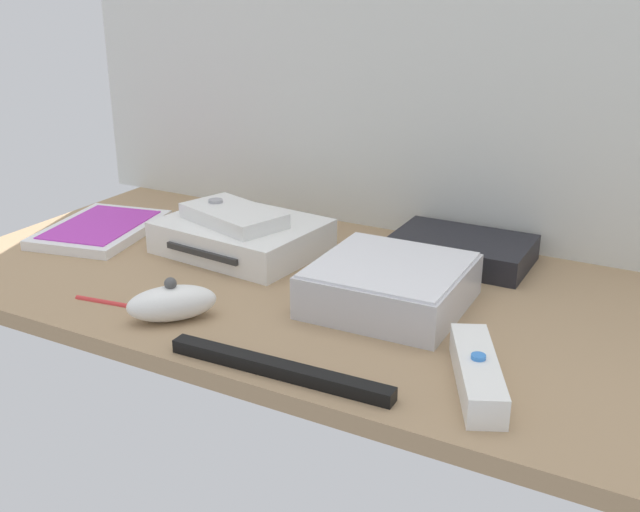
{
  "coord_description": "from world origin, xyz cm",
  "views": [
    {
      "loc": [
        41.78,
        -76.23,
        37.29
      ],
      "look_at": [
        0.0,
        0.0,
        4.0
      ],
      "focal_mm": 42.77,
      "sensor_mm": 36.0,
      "label": 1
    }
  ],
  "objects": [
    {
      "name": "mini_computer",
      "position": [
        9.87,
        -1.16,
        2.64
      ],
      "size": [
        17.45,
        17.45,
        5.3
      ],
      "rotation": [
        0.0,
        0.0,
        0.03
      ],
      "color": "silver",
      "rests_on": "ground_plane"
    },
    {
      "name": "game_console",
      "position": [
        -15.45,
        5.7,
        2.2
      ],
      "size": [
        22.42,
        17.99,
        4.4
      ],
      "rotation": [
        0.0,
        0.0,
        -0.1
      ],
      "color": "white",
      "rests_on": "ground_plane"
    },
    {
      "name": "remote_classic_pad",
      "position": [
        -16.01,
        4.64,
        5.41
      ],
      "size": [
        16.16,
        12.03,
        2.4
      ],
      "rotation": [
        0.0,
        0.0,
        -0.31
      ],
      "color": "white",
      "rests_on": "game_console"
    },
    {
      "name": "network_router",
      "position": [
        12.56,
        16.47,
        1.7
      ],
      "size": [
        18.12,
        12.53,
        3.4
      ],
      "rotation": [
        0.0,
        0.0,
        0.01
      ],
      "color": "black",
      "rests_on": "ground_plane"
    },
    {
      "name": "sensor_bar",
      "position": [
        7.03,
        -21.21,
        0.7
      ],
      "size": [
        24.05,
        2.63,
        1.4
      ],
      "primitive_type": "cube",
      "rotation": [
        0.0,
        0.0,
        0.03
      ],
      "color": "black",
      "rests_on": "ground_plane"
    },
    {
      "name": "remote_wand",
      "position": [
        24.54,
        -14.08,
        1.51
      ],
      "size": [
        9.58,
        14.92,
        3.4
      ],
      "rotation": [
        0.0,
        0.0,
        0.44
      ],
      "color": "white",
      "rests_on": "ground_plane"
    },
    {
      "name": "remote_nunchuk",
      "position": [
        -9.92,
        -16.31,
        2.04
      ],
      "size": [
        10.1,
        10.26,
        5.1
      ],
      "rotation": [
        0.0,
        0.0,
        -0.77
      ],
      "color": "white",
      "rests_on": "ground_plane"
    },
    {
      "name": "back_wall",
      "position": [
        0.0,
        24.6,
        32.0
      ],
      "size": [
        110.0,
        1.2,
        64.0
      ],
      "primitive_type": "cube",
      "color": "silver",
      "rests_on": "ground"
    },
    {
      "name": "game_case",
      "position": [
        -37.92,
        1.63,
        0.76
      ],
      "size": [
        17.18,
        21.37,
        1.56
      ],
      "rotation": [
        0.0,
        0.0,
        0.2
      ],
      "color": "white",
      "rests_on": "ground_plane"
    },
    {
      "name": "ground_plane",
      "position": [
        0.0,
        0.0,
        -1.0
      ],
      "size": [
        100.0,
        48.0,
        2.0
      ],
      "primitive_type": "cube",
      "color": "#9E7F5B",
      "rests_on": "ground"
    },
    {
      "name": "stylus_pen",
      "position": [
        -19.36,
        -16.52,
        0.35
      ],
      "size": [
        9.01,
        1.95,
        0.7
      ],
      "primitive_type": "cylinder",
      "rotation": [
        0.0,
        1.57,
        0.14
      ],
      "color": "red",
      "rests_on": "ground_plane"
    }
  ]
}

